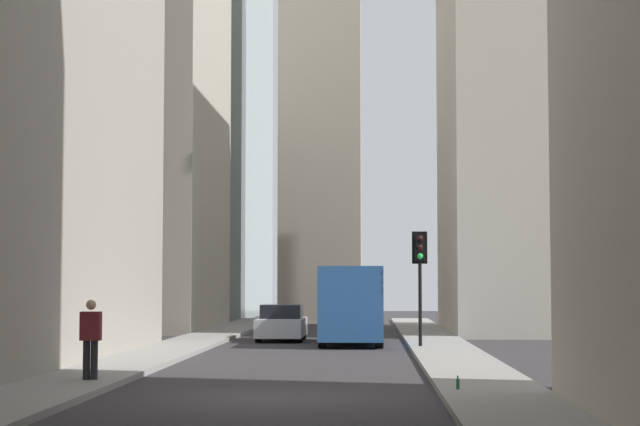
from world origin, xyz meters
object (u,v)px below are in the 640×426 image
object	(u,v)px
sedan_silver	(282,324)
pedestrian	(91,336)
delivery_truck	(352,305)
discarded_bottle	(458,384)
traffic_light_midblock	(420,262)

from	to	relation	value
sedan_silver	pedestrian	xyz separation A→B (m)	(-19.06, 2.71, 0.43)
pedestrian	delivery_truck	bearing A→B (deg)	-18.58
pedestrian	sedan_silver	bearing A→B (deg)	-8.09
sedan_silver	discarded_bottle	distance (m)	21.55
pedestrian	discarded_bottle	size ratio (longest dim) A/B	6.47
sedan_silver	traffic_light_midblock	size ratio (longest dim) A/B	1.11
discarded_bottle	traffic_light_midblock	bearing A→B (deg)	0.09
pedestrian	discarded_bottle	xyz separation A→B (m)	(-1.85, -7.89, -0.84)
delivery_truck	pedestrian	world-z (taller)	delivery_truck
traffic_light_midblock	pedestrian	distance (m)	15.40
sedan_silver	pedestrian	size ratio (longest dim) A/B	2.46
sedan_silver	pedestrian	world-z (taller)	pedestrian
traffic_light_midblock	discarded_bottle	distance (m)	15.21
pedestrian	discarded_bottle	distance (m)	8.15
delivery_truck	sedan_silver	bearing A→B (deg)	46.34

